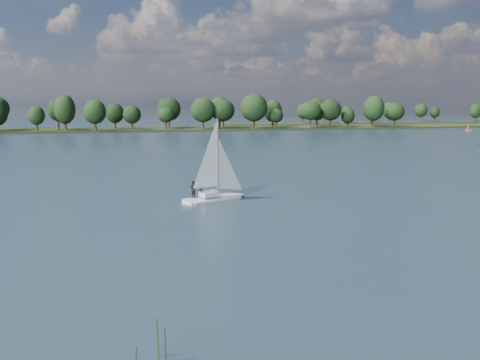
% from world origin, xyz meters
% --- Properties ---
extents(ground, '(700.00, 700.00, 0.00)m').
position_xyz_m(ground, '(0.00, 100.00, 0.00)').
color(ground, '#233342').
rests_on(ground, ground).
extents(far_shore, '(660.00, 40.00, 1.50)m').
position_xyz_m(far_shore, '(0.00, 212.00, 0.00)').
color(far_shore, black).
rests_on(far_shore, ground).
extents(far_shore_back, '(220.00, 30.00, 1.40)m').
position_xyz_m(far_shore_back, '(160.00, 260.00, 0.00)').
color(far_shore_back, black).
rests_on(far_shore_back, ground).
extents(sailboat, '(7.69, 5.02, 9.87)m').
position_xyz_m(sailboat, '(-3.47, 32.60, 2.75)').
color(sailboat, silver).
rests_on(sailboat, ground).
extents(dinghy_orange, '(2.60, 1.15, 4.07)m').
position_xyz_m(dinghy_orange, '(140.34, 169.73, 0.96)').
color(dinghy_orange, silver).
rests_on(dinghy_orange, ground).
extents(treeline, '(562.86, 73.48, 17.64)m').
position_xyz_m(treeline, '(-10.80, 207.48, 8.10)').
color(treeline, black).
rests_on(treeline, ground).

